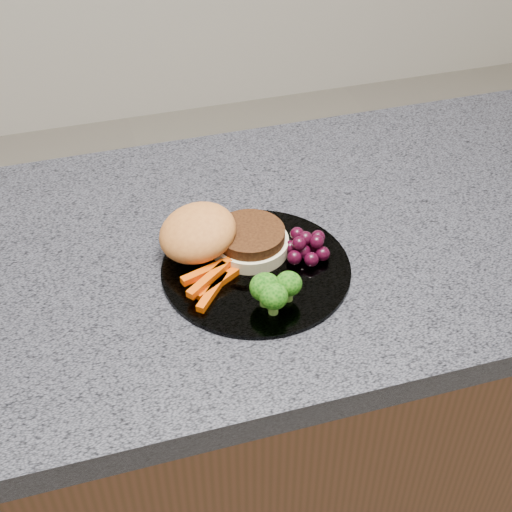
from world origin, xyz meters
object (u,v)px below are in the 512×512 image
(island_cabinet, at_px, (261,432))
(grape_bunch, at_px, (306,246))
(burger, at_px, (216,238))
(plate, at_px, (256,269))

(island_cabinet, bearing_deg, grape_bunch, -50.42)
(burger, bearing_deg, plate, -53.14)
(island_cabinet, xyz_separation_m, grape_bunch, (0.05, -0.06, 0.49))
(plate, bearing_deg, grape_bunch, 4.84)
(grape_bunch, bearing_deg, plate, -175.16)
(burger, xyz_separation_m, grape_bunch, (0.12, -0.04, -0.01))
(island_cabinet, relative_size, plate, 4.62)
(island_cabinet, relative_size, grape_bunch, 18.03)
(plate, bearing_deg, island_cabinet, 65.91)
(island_cabinet, relative_size, burger, 6.32)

